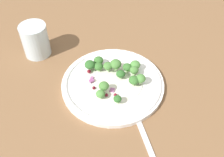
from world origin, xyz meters
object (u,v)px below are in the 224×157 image
object	(u,v)px
plate	(112,83)
broccoli_floret_1	(106,67)
fork	(145,138)
water_glass	(35,40)
broccoli_floret_0	(117,99)
broccoli_floret_2	(120,73)

from	to	relation	value
plate	broccoli_floret_1	distance (cm)	4.62
fork	water_glass	distance (cm)	40.32
plate	broccoli_floret_0	bearing A→B (deg)	-98.16
broccoli_floret_2	fork	size ratio (longest dim) A/B	0.12
broccoli_floret_0	broccoli_floret_1	distance (cm)	10.72
broccoli_floret_0	water_glass	distance (cm)	29.96
broccoli_floret_2	fork	bearing A→B (deg)	-92.05
broccoli_floret_0	fork	world-z (taller)	broccoli_floret_0
broccoli_floret_1	fork	world-z (taller)	broccoli_floret_1
plate	water_glass	world-z (taller)	water_glass
fork	water_glass	world-z (taller)	water_glass
broccoli_floret_0	broccoli_floret_1	xyz separation A→B (cm)	(0.76, 10.68, 0.47)
broccoli_floret_0	broccoli_floret_2	distance (cm)	8.64
broccoli_floret_1	water_glass	distance (cm)	21.95
plate	water_glass	xyz separation A→B (cm)	(-16.05, 18.99, 3.80)
plate	broccoli_floret_0	xyz separation A→B (cm)	(-0.98, -6.85, 2.10)
broccoli_floret_0	broccoli_floret_2	size ratio (longest dim) A/B	0.85
broccoli_floret_0	broccoli_floret_1	world-z (taller)	broccoli_floret_1
plate	broccoli_floret_0	size ratio (longest dim) A/B	13.21
plate	broccoli_floret_2	world-z (taller)	broccoli_floret_2
plate	fork	xyz separation A→B (cm)	(1.86, -16.86, -0.61)
plate	broccoli_floret_1	size ratio (longest dim) A/B	10.60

